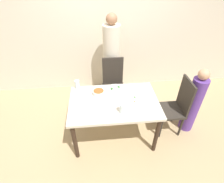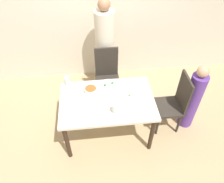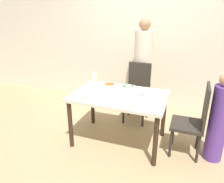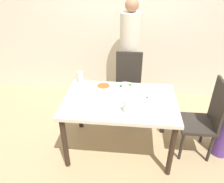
# 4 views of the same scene
# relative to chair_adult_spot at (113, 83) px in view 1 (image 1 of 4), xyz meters

# --- Properties ---
(ground_plane) EXTENTS (10.00, 10.00, 0.00)m
(ground_plane) POSITION_rel_chair_adult_spot_xyz_m (-0.07, -0.76, -0.51)
(ground_plane) COLOR tan
(wall_back) EXTENTS (10.00, 0.06, 2.70)m
(wall_back) POSITION_rel_chair_adult_spot_xyz_m (-0.07, 0.72, 0.84)
(wall_back) COLOR beige
(wall_back) RESTS_ON ground_plane
(dining_table) EXTENTS (1.28, 0.83, 0.73)m
(dining_table) POSITION_rel_chair_adult_spot_xyz_m (-0.07, -0.76, 0.13)
(dining_table) COLOR beige
(dining_table) RESTS_ON ground_plane
(chair_adult_spot) EXTENTS (0.40, 0.40, 0.98)m
(chair_adult_spot) POSITION_rel_chair_adult_spot_xyz_m (0.00, 0.00, 0.00)
(chair_adult_spot) COLOR #2D2823
(chair_adult_spot) RESTS_ON ground_plane
(chair_child_spot) EXTENTS (0.40, 0.40, 0.98)m
(chair_child_spot) POSITION_rel_chair_adult_spot_xyz_m (0.92, -0.72, 0.00)
(chair_child_spot) COLOR #2D2823
(chair_child_spot) RESTS_ON ground_plane
(person_adult) EXTENTS (0.31, 0.31, 1.66)m
(person_adult) POSITION_rel_chair_adult_spot_xyz_m (0.00, 0.32, 0.27)
(person_adult) COLOR beige
(person_adult) RESTS_ON ground_plane
(person_child) EXTENTS (0.23, 0.23, 1.15)m
(person_child) POSITION_rel_chair_adult_spot_xyz_m (1.19, -0.72, 0.03)
(person_child) COLOR #5B3893
(person_child) RESTS_ON ground_plane
(bowl_curry) EXTENTS (0.18, 0.18, 0.07)m
(bowl_curry) POSITION_rel_chair_adult_spot_xyz_m (-0.28, -0.58, 0.25)
(bowl_curry) COLOR white
(bowl_curry) RESTS_ON dining_table
(plate_rice_adult) EXTENTS (0.24, 0.24, 0.06)m
(plate_rice_adult) POSITION_rel_chair_adult_spot_xyz_m (-0.02, -0.49, 0.23)
(plate_rice_adult) COLOR white
(plate_rice_adult) RESTS_ON dining_table
(plate_rice_child) EXTENTS (0.26, 0.26, 0.05)m
(plate_rice_child) POSITION_rel_chair_adult_spot_xyz_m (0.20, -0.77, 0.23)
(plate_rice_child) COLOR white
(plate_rice_child) RESTS_ON dining_table
(glass_water_tall) EXTENTS (0.07, 0.07, 0.14)m
(glass_water_tall) POSITION_rel_chair_adult_spot_xyz_m (-0.60, -0.40, 0.29)
(glass_water_tall) COLOR silver
(glass_water_tall) RESTS_ON dining_table
(glass_water_short) EXTENTS (0.08, 0.08, 0.14)m
(glass_water_short) POSITION_rel_chair_adult_spot_xyz_m (0.02, -0.99, 0.29)
(glass_water_short) COLOR silver
(glass_water_short) RESTS_ON dining_table
(napkin_folded) EXTENTS (0.14, 0.14, 0.01)m
(napkin_folded) POSITION_rel_chair_adult_spot_xyz_m (-0.23, -0.94, 0.22)
(napkin_folded) COLOR white
(napkin_folded) RESTS_ON dining_table
(fork_steel) EXTENTS (0.18, 0.05, 0.01)m
(fork_steel) POSITION_rel_chair_adult_spot_xyz_m (0.35, -0.57, 0.22)
(fork_steel) COLOR silver
(fork_steel) RESTS_ON dining_table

